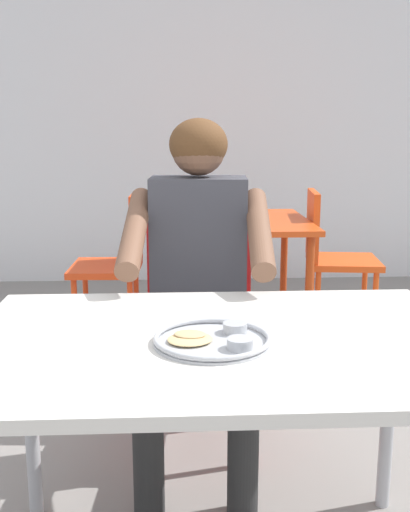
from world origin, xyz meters
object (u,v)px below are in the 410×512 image
(chair_foreground, at_px, (199,311))
(diner_foreground, at_px, (198,266))
(table_foreground, at_px, (221,363))
(chair_red_right, at_px, (330,252))
(thali_tray, at_px, (212,339))
(table_background_red, at_px, (229,233))
(chair_red_left, at_px, (119,256))

(chair_foreground, distance_m, diner_foreground, 0.32)
(table_foreground, bearing_deg, chair_foreground, 91.44)
(diner_foreground, bearing_deg, chair_red_right, 59.21)
(thali_tray, relative_size, diner_foreground, 0.22)
(table_background_red, height_order, chair_red_right, chair_red_right)
(chair_foreground, relative_size, table_background_red, 0.97)
(table_foreground, bearing_deg, chair_red_left, 102.28)
(thali_tray, height_order, chair_red_right, chair_red_right)
(thali_tray, distance_m, diner_foreground, 0.69)
(table_background_red, bearing_deg, table_foreground, -95.67)
(table_background_red, bearing_deg, chair_red_right, 3.54)
(thali_tray, bearing_deg, chair_foreground, 89.74)
(chair_foreground, bearing_deg, chair_red_right, 55.09)
(table_foreground, height_order, table_background_red, table_foreground)
(diner_foreground, xyz_separation_m, chair_red_right, (0.84, 1.40, -0.25))
(table_background_red, relative_size, chair_red_right, 1.05)
(thali_tray, xyz_separation_m, chair_red_left, (-0.40, 2.00, -0.22))
(chair_red_left, bearing_deg, table_foreground, -77.72)
(table_background_red, bearing_deg, chair_foreground, -100.98)
(chair_foreground, xyz_separation_m, table_background_red, (0.22, 1.14, 0.11))
(chair_foreground, bearing_deg, chair_red_left, 110.40)
(chair_red_right, bearing_deg, chair_red_left, -175.50)
(table_foreground, distance_m, chair_foreground, 0.88)
(chair_foreground, bearing_deg, diner_foreground, -92.88)
(thali_tray, bearing_deg, diner_foreground, 90.57)
(table_foreground, distance_m, chair_red_left, 2.01)
(chair_foreground, height_order, table_background_red, chair_foreground)
(table_background_red, xyz_separation_m, chair_red_right, (0.60, 0.04, -0.12))
(chair_foreground, height_order, chair_red_right, chair_foreground)
(diner_foreground, bearing_deg, thali_tray, -89.43)
(thali_tray, bearing_deg, table_background_red, 83.73)
(thali_tray, height_order, chair_foreground, chair_foreground)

